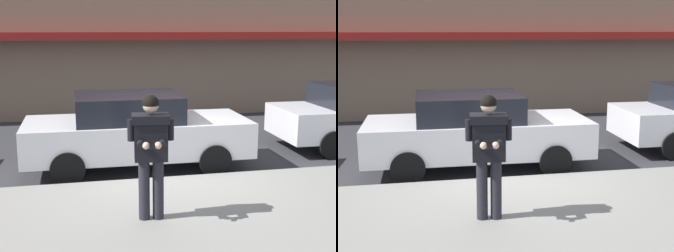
# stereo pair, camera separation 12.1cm
# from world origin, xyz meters

# --- Properties ---
(ground_plane) EXTENTS (80.00, 80.00, 0.00)m
(ground_plane) POSITION_xyz_m (0.00, 0.00, 0.00)
(ground_plane) COLOR #333338
(sidewalk) EXTENTS (32.00, 5.30, 0.14)m
(sidewalk) POSITION_xyz_m (1.00, -2.85, 0.07)
(sidewalk) COLOR gray
(sidewalk) RESTS_ON ground
(curb_paint_line) EXTENTS (28.00, 0.12, 0.01)m
(curb_paint_line) POSITION_xyz_m (1.00, 0.05, 0.00)
(curb_paint_line) COLOR silver
(curb_paint_line) RESTS_ON ground
(parked_sedan_mid) EXTENTS (4.53, 1.98, 1.54)m
(parked_sedan_mid) POSITION_xyz_m (-0.35, 0.93, 0.79)
(parked_sedan_mid) COLOR silver
(parked_sedan_mid) RESTS_ON ground
(man_texting_on_phone) EXTENTS (0.65, 0.61, 1.81)m
(man_texting_on_phone) POSITION_xyz_m (-0.54, -2.06, 1.25)
(man_texting_on_phone) COLOR #23232B
(man_texting_on_phone) RESTS_ON sidewalk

